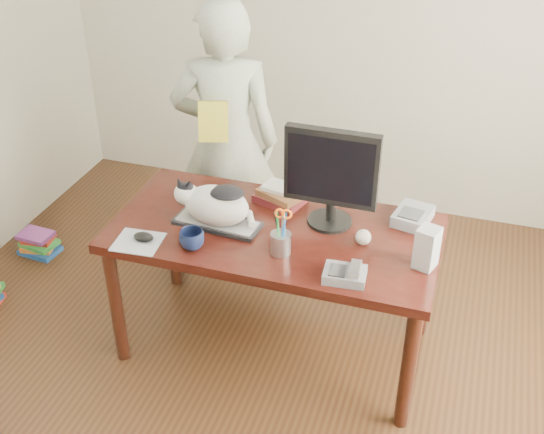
{
  "coord_description": "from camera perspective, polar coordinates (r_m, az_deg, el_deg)",
  "views": [
    {
      "loc": [
        0.83,
        -2.05,
        2.58
      ],
      "look_at": [
        0.0,
        0.55,
        0.85
      ],
      "focal_mm": 45.0,
      "sensor_mm": 36.0,
      "label": 1
    }
  ],
  "objects": [
    {
      "name": "book_stack",
      "position": [
        3.53,
        0.74,
        1.85
      ],
      "size": [
        0.29,
        0.25,
        0.09
      ],
      "rotation": [
        0.0,
        0.0,
        -0.33
      ],
      "color": "#501518",
      "rests_on": "desk"
    },
    {
      "name": "keyboard",
      "position": [
        3.36,
        -4.59,
        -0.5
      ],
      "size": [
        0.44,
        0.19,
        0.03
      ],
      "rotation": [
        0.0,
        0.0,
        -0.08
      ],
      "color": "black",
      "rests_on": "desk"
    },
    {
      "name": "person",
      "position": [
        3.95,
        -3.87,
        6.21
      ],
      "size": [
        0.7,
        0.56,
        1.69
      ],
      "primitive_type": "imported",
      "rotation": [
        0.0,
        0.0,
        3.43
      ],
      "color": "beige",
      "rests_on": "ground"
    },
    {
      "name": "desk",
      "position": [
        3.47,
        0.65,
        -2.37
      ],
      "size": [
        1.6,
        0.8,
        0.75
      ],
      "color": "black",
      "rests_on": "ground"
    },
    {
      "name": "calculator",
      "position": [
        3.44,
        11.69,
        0.07
      ],
      "size": [
        0.2,
        0.24,
        0.07
      ],
      "rotation": [
        0.0,
        0.0,
        -0.2
      ],
      "color": "slate",
      "rests_on": "desk"
    },
    {
      "name": "held_book",
      "position": [
        3.72,
        -4.93,
        7.96
      ],
      "size": [
        0.18,
        0.14,
        0.22
      ],
      "rotation": [
        0.0,
        0.0,
        0.29
      ],
      "color": "gold",
      "rests_on": "person"
    },
    {
      "name": "cat",
      "position": [
        3.31,
        -4.9,
        1.15
      ],
      "size": [
        0.42,
        0.23,
        0.24
      ],
      "rotation": [
        0.0,
        0.0,
        -0.08
      ],
      "color": "silver",
      "rests_on": "keyboard"
    },
    {
      "name": "mousepad",
      "position": [
        3.29,
        -11.13,
        -2.06
      ],
      "size": [
        0.23,
        0.22,
        0.0
      ],
      "rotation": [
        0.0,
        0.0,
        0.08
      ],
      "color": "#B0B6BC",
      "rests_on": "desk"
    },
    {
      "name": "monitor",
      "position": [
        3.23,
        4.98,
        3.67
      ],
      "size": [
        0.45,
        0.22,
        0.51
      ],
      "rotation": [
        0.0,
        0.0,
        -0.01
      ],
      "color": "black",
      "rests_on": "desk"
    },
    {
      "name": "baseball",
      "position": [
        3.23,
        7.64,
        -1.69
      ],
      "size": [
        0.08,
        0.08,
        0.08
      ],
      "rotation": [
        0.0,
        0.0,
        -0.4
      ],
      "color": "white",
      "rests_on": "desk"
    },
    {
      "name": "pen_cup",
      "position": [
        3.13,
        0.75,
        -2.01
      ],
      "size": [
        0.11,
        0.11,
        0.24
      ],
      "rotation": [
        0.0,
        0.0,
        0.11
      ],
      "color": "#9B9CA1",
      "rests_on": "desk"
    },
    {
      "name": "book_pile_b",
      "position": [
        4.67,
        -18.94,
        -2.09
      ],
      "size": [
        0.26,
        0.2,
        0.15
      ],
      "color": "#194897",
      "rests_on": "ground"
    },
    {
      "name": "mouse",
      "position": [
        3.29,
        -10.7,
        -1.64
      ],
      "size": [
        0.1,
        0.07,
        0.04
      ],
      "rotation": [
        0.0,
        0.0,
        0.08
      ],
      "color": "black",
      "rests_on": "mousepad"
    },
    {
      "name": "speaker",
      "position": [
        3.1,
        12.83,
        -2.53
      ],
      "size": [
        0.11,
        0.12,
        0.2
      ],
      "rotation": [
        0.0,
        0.0,
        -0.31
      ],
      "color": "#A3A4A6",
      "rests_on": "desk"
    },
    {
      "name": "room",
      "position": [
        2.53,
        -3.81,
        3.19
      ],
      "size": [
        4.5,
        4.5,
        4.5
      ],
      "color": "black",
      "rests_on": "ground"
    },
    {
      "name": "phone",
      "position": [
        3.0,
        6.19,
        -4.75
      ],
      "size": [
        0.19,
        0.17,
        0.08
      ],
      "rotation": [
        0.0,
        0.0,
        0.08
      ],
      "color": "slate",
      "rests_on": "desk"
    },
    {
      "name": "coffee_mug",
      "position": [
        3.19,
        -6.72,
        -1.87
      ],
      "size": [
        0.16,
        0.16,
        0.09
      ],
      "primitive_type": "imported",
      "rotation": [
        0.0,
        0.0,
        0.97
      ],
      "color": "black",
      "rests_on": "desk"
    }
  ]
}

